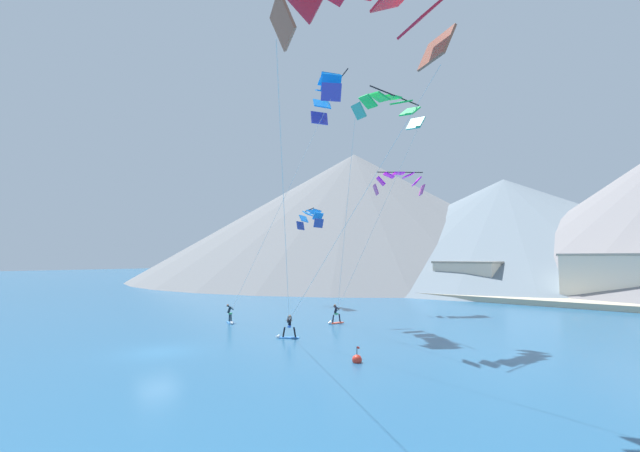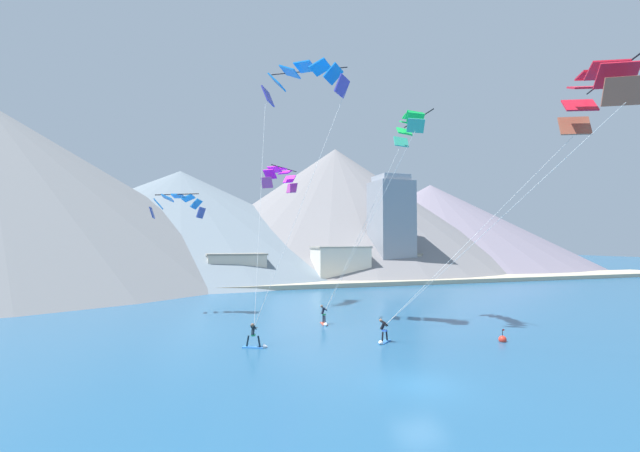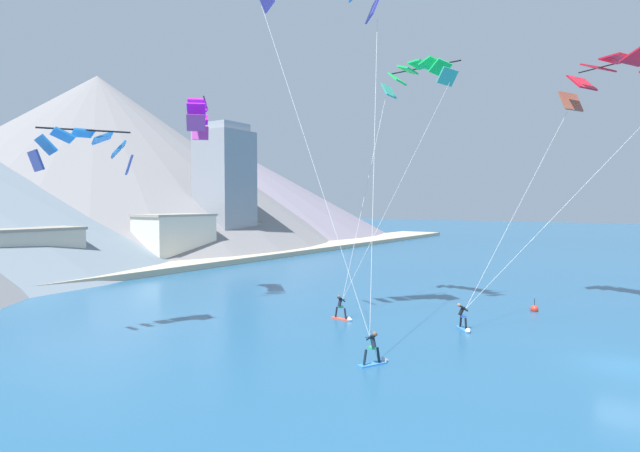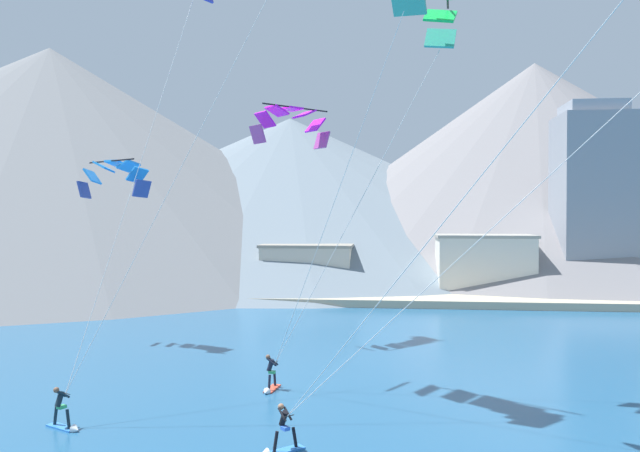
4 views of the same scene
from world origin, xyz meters
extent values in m
plane|color=#23567F|center=(0.00, 0.00, 0.00)|extent=(400.00, 400.00, 0.00)
cube|color=#337FDB|center=(2.62, 8.72, 0.04)|extent=(1.38, 1.27, 0.07)
cylinder|color=black|center=(2.92, 8.98, 0.43)|extent=(0.26, 0.25, 0.73)
cylinder|color=black|center=(2.32, 8.47, 0.43)|extent=(0.26, 0.25, 0.73)
cube|color=blue|center=(2.62, 8.72, 0.83)|extent=(0.38, 0.38, 0.12)
cylinder|color=black|center=(2.55, 8.81, 1.16)|extent=(0.46, 0.48, 0.62)
cylinder|color=black|center=(2.70, 8.81, 1.34)|extent=(0.40, 0.45, 0.40)
cylinder|color=black|center=(2.52, 8.66, 1.34)|extent=(0.40, 0.45, 0.40)
cylinder|color=black|center=(2.73, 8.60, 1.31)|extent=(0.42, 0.36, 0.03)
sphere|color=#9E7051|center=(2.43, 8.95, 1.53)|extent=(0.22, 0.22, 0.22)
cone|color=white|center=(1.96, 8.16, 0.10)|extent=(0.46, 0.47, 0.36)
cube|color=#E54C33|center=(0.71, 16.45, 0.04)|extent=(0.65, 1.49, 0.07)
cylinder|color=black|center=(0.77, 16.84, 0.43)|extent=(0.16, 0.26, 0.74)
cylinder|color=black|center=(0.66, 16.06, 0.43)|extent=(0.16, 0.26, 0.74)
cube|color=#33B266|center=(0.71, 16.45, 0.84)|extent=(0.34, 0.28, 0.12)
cylinder|color=black|center=(0.63, 16.46, 1.17)|extent=(0.42, 0.27, 0.63)
cylinder|color=black|center=(0.75, 16.56, 1.35)|extent=(0.54, 0.16, 0.41)
cylinder|color=black|center=(0.71, 16.33, 1.35)|extent=(0.54, 0.16, 0.41)
cylinder|color=black|center=(0.91, 16.42, 1.32)|extent=(0.11, 0.52, 0.03)
sphere|color=brown|center=(0.51, 16.48, 1.56)|extent=(0.23, 0.23, 0.23)
cone|color=white|center=(0.59, 15.59, 0.10)|extent=(0.40, 0.35, 0.36)
cube|color=#337FDB|center=(-6.55, 10.18, 0.04)|extent=(1.49, 1.02, 0.07)
cylinder|color=#14232D|center=(-6.90, 10.35, 0.44)|extent=(0.28, 0.22, 0.74)
cylinder|color=#14232D|center=(-6.19, 10.01, 0.44)|extent=(0.28, 0.22, 0.74)
cube|color=#33B266|center=(-6.55, 10.18, 0.84)|extent=(0.35, 0.38, 0.12)
cylinder|color=#14232D|center=(-6.59, 10.10, 1.18)|extent=(0.38, 0.47, 0.63)
cylinder|color=#14232D|center=(-6.65, 10.24, 1.36)|extent=(0.31, 0.52, 0.41)
cylinder|color=#14232D|center=(-6.43, 10.13, 1.36)|extent=(0.31, 0.52, 0.41)
cylinder|color=black|center=(-6.46, 10.35, 1.33)|extent=(0.48, 0.26, 0.03)
sphere|color=brown|center=(-6.65, 9.97, 1.57)|extent=(0.23, 0.23, 0.23)
cone|color=white|center=(-5.76, 9.80, 0.10)|extent=(0.43, 0.45, 0.36)
cube|color=#9E523A|center=(16.56, 4.88, 15.86)|extent=(2.28, 1.70, 1.56)
cube|color=red|center=(16.14, 4.08, 17.13)|extent=(2.51, 2.12, 1.26)
cube|color=red|center=(15.50, 2.93, 17.97)|extent=(2.65, 2.40, 0.79)
cube|color=red|center=(14.74, 1.60, 18.26)|extent=(2.67, 2.49, 0.20)
cube|color=red|center=(13.95, 0.29, 17.97)|extent=(2.62, 2.45, 0.79)
cube|color=red|center=(13.26, -0.83, 17.13)|extent=(2.46, 2.22, 1.26)
cube|color=#9E523A|center=(12.76, -1.58, 15.86)|extent=(2.21, 1.83, 1.56)
cylinder|color=black|center=(15.57, 1.11, 18.22)|extent=(3.69, 6.76, 0.10)
cylinder|color=silver|center=(9.69, 6.87, 8.22)|extent=(13.97, 3.51, 13.83)
cylinder|color=silver|center=(7.66, 3.41, 8.22)|extent=(9.91, 10.43, 13.83)
cube|color=teal|center=(8.70, 16.94, 16.76)|extent=(1.56, 0.89, 1.19)
cube|color=#16CA4F|center=(8.63, 16.17, 17.57)|extent=(1.62, 1.20, 1.02)
cube|color=#16CA4F|center=(8.44, 15.20, 18.09)|extent=(1.66, 1.41, 0.74)
cube|color=#16CA4F|center=(8.14, 14.14, 18.28)|extent=(1.67, 1.52, 0.38)
cube|color=#16CA4F|center=(7.78, 13.09, 18.09)|extent=(1.63, 1.57, 0.74)
cube|color=#16CA4F|center=(7.39, 12.19, 17.57)|extent=(1.56, 1.50, 1.02)
cube|color=teal|center=(7.02, 11.51, 16.76)|extent=(1.47, 1.31, 1.19)
cylinder|color=black|center=(8.73, 13.96, 18.16)|extent=(0.73, 5.88, 0.10)
cylinder|color=silver|center=(4.80, 16.82, 8.80)|extent=(7.81, 0.82, 14.97)
cylinder|color=silver|center=(3.87, 13.86, 8.80)|extent=(5.98, 5.16, 14.97)
cube|color=#403CB0|center=(-3.79, 19.14, 20.52)|extent=(1.54, 1.93, 1.57)
cube|color=#107CE3|center=(-3.04, 18.72, 21.75)|extent=(1.94, 2.20, 1.33)
cube|color=#107CE3|center=(-2.01, 18.00, 22.57)|extent=(2.22, 2.35, 0.90)
cube|color=#107CE3|center=(-0.85, 17.09, 22.86)|extent=(2.33, 2.36, 0.33)
cube|color=#107CE3|center=(0.26, 16.13, 22.57)|extent=(2.32, 2.27, 0.90)
cube|color=#107CE3|center=(1.17, 15.26, 21.75)|extent=(2.15, 2.04, 1.33)
cube|color=#403CB0|center=(1.72, 14.60, 20.52)|extent=(1.82, 1.71, 1.57)
cylinder|color=black|center=(-0.35, 17.70, 22.76)|extent=(6.14, 3.97, 0.10)
cylinder|color=silver|center=(-5.24, 14.78, 10.57)|extent=(2.48, 8.91, 18.49)
cylinder|color=silver|center=(-2.31, 12.36, 10.57)|extent=(8.34, 4.08, 18.49)
cube|color=#33469B|center=(-9.28, 25.12, 10.09)|extent=(1.01, 1.14, 1.17)
cube|color=#268CE6|center=(-9.72, 25.49, 10.99)|extent=(1.31, 1.28, 1.08)
cube|color=#268CE6|center=(-10.50, 25.90, 11.60)|extent=(1.45, 1.38, 0.79)
cube|color=#268CE6|center=(-11.47, 26.28, 11.81)|extent=(1.41, 1.43, 0.38)
cube|color=#268CE6|center=(-12.47, 26.56, 11.60)|extent=(1.27, 1.42, 0.79)
cube|color=#268CE6|center=(-13.34, 26.70, 10.99)|extent=(0.96, 1.35, 1.08)
cube|color=#33469B|center=(-13.91, 26.67, 10.09)|extent=(0.56, 1.25, 1.17)
cylinder|color=black|center=(-11.63, 25.80, 11.93)|extent=(4.18, 2.63, 0.10)
cube|color=#BD46A0|center=(1.62, 30.92, 13.70)|extent=(1.29, 1.31, 1.20)
cube|color=#E718EE|center=(1.20, 30.51, 14.71)|extent=(1.58, 1.60, 0.99)
cube|color=#E718EE|center=(0.52, 29.85, 15.40)|extent=(1.77, 1.77, 0.61)
cube|color=#E718EE|center=(-0.30, 29.05, 15.64)|extent=(1.81, 1.81, 0.13)
cube|color=#E718EE|center=(-1.12, 28.24, 15.40)|extent=(1.77, 1.77, 0.61)
cube|color=#E718EE|center=(-1.80, 27.57, 14.71)|extent=(1.59, 1.59, 0.99)
cube|color=#BD46A0|center=(-2.22, 27.16, 13.70)|extent=(1.30, 1.30, 1.20)
cylinder|color=black|center=(0.12, 28.62, 15.65)|extent=(3.91, 3.79, 0.10)
sphere|color=red|center=(10.75, 6.17, 0.15)|extent=(0.56, 0.56, 0.56)
cylinder|color=black|center=(10.75, 6.17, 0.65)|extent=(0.04, 0.04, 0.44)
cube|color=red|center=(10.84, 6.17, 0.83)|extent=(0.18, 0.01, 0.12)
cube|color=#BCAD8E|center=(0.00, 48.26, 0.35)|extent=(180.00, 10.00, 0.70)
cube|color=beige|center=(-2.20, 52.18, 2.50)|extent=(9.33, 4.83, 5.00)
cube|color=gray|center=(-2.20, 52.18, 5.15)|extent=(9.71, 5.02, 0.30)
cube|color=silver|center=(16.11, 51.87, 3.05)|extent=(9.44, 5.74, 6.10)
cube|color=#99958B|center=(16.11, 51.87, 6.25)|extent=(9.82, 5.97, 0.30)
cube|color=#A89E8E|center=(28.24, 53.13, 2.38)|extent=(7.44, 5.03, 4.76)
cube|color=slate|center=(28.24, 53.13, 4.91)|extent=(7.74, 5.23, 0.30)
cube|color=gray|center=(27.23, 53.76, 9.34)|extent=(7.00, 7.00, 18.68)
cube|color=#979DA8|center=(27.23, 53.76, 19.28)|extent=(5.60, 5.60, 1.20)
cone|color=gray|center=(29.96, 91.26, 16.49)|extent=(94.38, 94.38, 32.98)
cone|color=slate|center=(61.81, 93.43, 12.32)|extent=(90.42, 90.42, 24.64)
cone|color=slate|center=(-10.79, 95.84, 12.70)|extent=(108.99, 108.99, 25.41)
camera|label=1|loc=(25.58, -13.50, 5.91)|focal=24.00mm
camera|label=2|loc=(-11.59, -19.01, 7.16)|focal=24.00mm
camera|label=3|loc=(-27.56, -1.09, 7.79)|focal=28.00mm
camera|label=4|loc=(6.20, -13.03, 8.43)|focal=35.00mm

